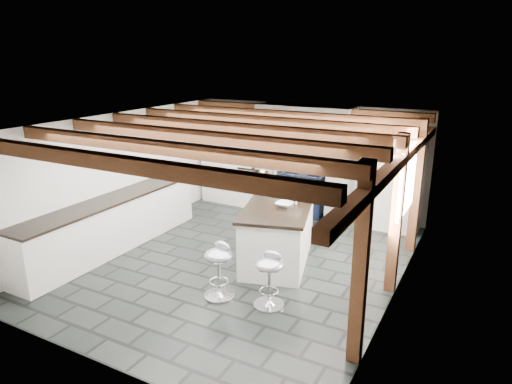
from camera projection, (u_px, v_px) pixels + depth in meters
The scene contains 6 objects.
ground at pixel (239, 261), 7.58m from camera, with size 6.00×6.00×0.00m, color black.
room_shell at pixel (248, 175), 8.74m from camera, with size 6.00×6.03×6.00m.
range_cooker at pixel (302, 193), 9.70m from camera, with size 1.00×0.63×0.99m.
kitchen_island at pixel (279, 231), 7.50m from camera, with size 1.52×2.17×1.30m.
bar_stool_near at pixel (269, 273), 6.09m from camera, with size 0.42×0.42×0.78m.
bar_stool_far at pixel (219, 264), 6.32m from camera, with size 0.45×0.45×0.81m.
Camera 1 is at (3.51, -5.97, 3.29)m, focal length 32.00 mm.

